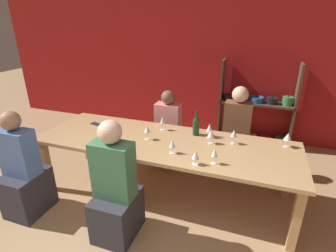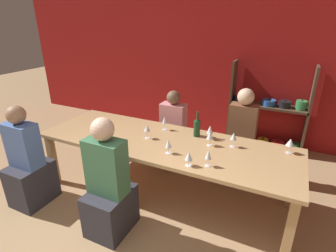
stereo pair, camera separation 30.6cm
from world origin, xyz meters
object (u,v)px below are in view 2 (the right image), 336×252
wine_glass_white_e (165,120)px  person_near_a (29,168)px  wine_glass_red_c (168,144)px  person_near_b (109,192)px  wine_glass_white_c (234,137)px  person_far_b (173,137)px  dining_table (164,146)px  shelf_unit (267,120)px  wine_glass_white_a (147,129)px  wine_glass_red_b (208,155)px  person_far_a (240,144)px  wine_glass_empty_a (189,156)px  wine_glass_white_d (290,143)px  cell_phone (102,121)px  wine_glass_white_b (210,130)px  wine_glass_red_a (102,131)px  wine_bottle_green (197,127)px  wine_glass_white_f (210,136)px

wine_glass_white_e → person_near_a: (-1.20, -1.10, -0.41)m
wine_glass_red_c → person_near_b: person_near_b is taller
wine_glass_white_c → person_far_b: (-0.98, 0.56, -0.44)m
dining_table → person_near_a: size_ratio=2.49×
shelf_unit → wine_glass_white_a: (-1.17, -1.89, 0.36)m
wine_glass_red_b → person_far_a: (0.11, 1.14, -0.38)m
dining_table → wine_glass_empty_a: wine_glass_empty_a is taller
person_near_b → dining_table: bearing=73.7°
wine_glass_white_a → person_near_a: 1.43m
wine_glass_white_d → cell_phone: size_ratio=1.02×
wine_glass_red_c → wine_glass_white_b: bearing=60.9°
wine_glass_white_a → wine_glass_red_a: size_ratio=0.99×
person_near_b → person_far_b: person_near_b is taller
shelf_unit → person_near_a: size_ratio=1.17×
person_near_b → person_far_b: bearing=90.3°
cell_phone → wine_glass_red_c: bearing=-18.7°
wine_glass_white_c → wine_glass_white_d: wine_glass_white_c is taller
shelf_unit → wine_glass_white_e: shelf_unit is taller
person_far_b → person_far_a: bearing=-175.6°
wine_glass_empty_a → wine_glass_white_c: bearing=63.4°
wine_glass_empty_a → person_near_a: size_ratio=0.12×
cell_phone → person_near_a: bearing=-106.6°
wine_glass_white_a → wine_glass_white_b: (0.67, 0.29, -0.00)m
wine_glass_red_b → wine_glass_white_d: (0.69, 0.62, 0.00)m
wine_bottle_green → wine_glass_white_a: wine_bottle_green is taller
wine_glass_red_a → dining_table: bearing=23.5°
shelf_unit → wine_glass_empty_a: bearing=-102.6°
wine_glass_empty_a → wine_glass_white_d: (0.86, 0.70, 0.02)m
shelf_unit → person_near_a: 3.53m
wine_glass_empty_a → wine_glass_red_c: bearing=153.4°
person_far_b → wine_glass_white_a: bearing=91.5°
wine_glass_white_b → wine_glass_white_e: (-0.60, 0.02, 0.01)m
wine_glass_white_c → person_near_b: bearing=-135.0°
person_far_a → wine_glass_white_b: bearing=64.0°
wine_glass_red_a → wine_glass_white_d: size_ratio=1.01×
wine_glass_red_b → wine_glass_empty_a: 0.19m
wine_glass_red_a → wine_glass_white_d: 2.06m
cell_phone → person_near_a: (-0.29, -0.98, -0.29)m
wine_bottle_green → person_near_b: bearing=-115.9°
wine_glass_white_d → wine_glass_white_f: bearing=-166.4°
wine_glass_white_d → wine_glass_red_c: size_ratio=1.02×
wine_bottle_green → person_far_a: person_far_a is taller
person_far_a → person_near_b: 1.87m
dining_table → person_far_a: (0.73, 0.83, -0.19)m
wine_glass_white_a → wine_glass_white_c: size_ratio=0.97×
wine_glass_white_c → person_far_a: (-0.02, 0.64, -0.38)m
shelf_unit → wine_glass_red_c: (-0.79, -2.11, 0.34)m
wine_glass_white_d → cell_phone: (-2.36, -0.14, -0.12)m
wine_glass_red_b → wine_glass_white_f: size_ratio=0.99×
shelf_unit → wine_glass_white_e: 1.96m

